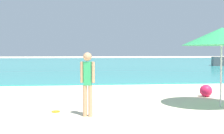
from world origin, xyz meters
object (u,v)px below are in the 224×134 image
at_px(person_standing, 88,80).
at_px(beach_ball, 206,91).
at_px(frisbee, 56,112).
at_px(beach_umbrella, 222,36).

relative_size(person_standing, beach_ball, 3.66).
relative_size(frisbee, beach_umbrella, 0.10).
bearing_deg(beach_umbrella, person_standing, -168.53).
bearing_deg(person_standing, beach_ball, 46.24).
bearing_deg(frisbee, beach_ball, 21.27).
xyz_separation_m(frisbee, beach_umbrella, (4.61, 0.18, 1.99)).
height_order(person_standing, beach_ball, person_standing).
bearing_deg(beach_ball, beach_umbrella, -102.55).
bearing_deg(person_standing, beach_umbrella, 26.53).
distance_m(person_standing, frisbee, 1.33).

